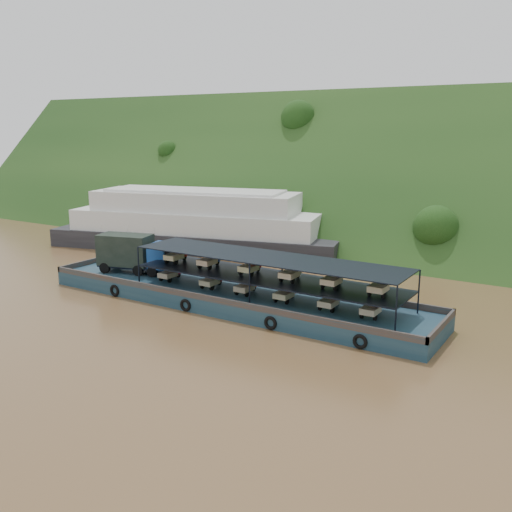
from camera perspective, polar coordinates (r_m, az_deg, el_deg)
The scene contains 4 objects.
ground at distance 48.91m, azimuth 0.10°, elevation -4.59°, with size 160.00×160.00×0.00m, color brown.
hillside at distance 80.83m, azimuth 13.84°, elevation 1.98°, with size 140.00×28.00×28.00m, color black.
cargo_barge at distance 48.48m, azimuth -3.58°, elevation -3.31°, with size 35.00×7.18×4.79m.
passenger_ferry at distance 70.25m, azimuth -6.05°, elevation 3.30°, with size 36.86×17.72×7.24m.
Camera 1 is at (24.87, -39.52, 14.56)m, focal length 40.00 mm.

